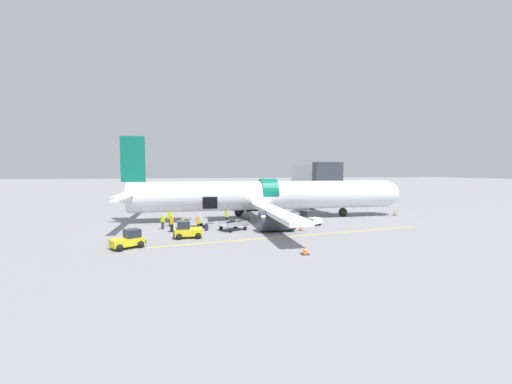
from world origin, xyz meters
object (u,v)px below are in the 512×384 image
(ground_crew_loader_a, at_px, (172,223))
(ground_crew_helper, at_px, (170,218))
(baggage_cart_loading, at_px, (195,223))
(baggage_tug_mid, at_px, (309,219))
(ground_crew_supervisor, at_px, (198,223))
(baggage_cart_queued, at_px, (234,225))
(suitcase_on_tarmac_upright, at_px, (206,228))
(ground_crew_marshal, at_px, (182,225))
(baggage_tug_lead, at_px, (187,231))
(airplane, at_px, (264,196))
(baggage_tug_rear, at_px, (129,240))
(ground_crew_driver, at_px, (227,216))
(ground_crew_loader_b, at_px, (163,221))

(ground_crew_loader_a, relative_size, ground_crew_helper, 0.92)
(baggage_cart_loading, relative_size, ground_crew_helper, 1.93)
(baggage_tug_mid, distance_m, ground_crew_supervisor, 12.55)
(baggage_cart_queued, xyz_separation_m, suitcase_on_tarmac_upright, (-2.77, 0.27, -0.21))
(ground_crew_loader_a, bearing_deg, ground_crew_marshal, -34.21)
(baggage_cart_loading, relative_size, ground_crew_loader_a, 2.10)
(baggage_tug_lead, distance_m, ground_crew_supervisor, 3.08)
(airplane, distance_m, baggage_cart_loading, 10.14)
(suitcase_on_tarmac_upright, bearing_deg, ground_crew_marshal, -160.69)
(baggage_cart_loading, height_order, ground_crew_supervisor, ground_crew_supervisor)
(baggage_cart_queued, bearing_deg, ground_crew_marshal, -173.81)
(airplane, height_order, ground_crew_helper, airplane)
(ground_crew_loader_a, distance_m, suitcase_on_tarmac_upright, 3.47)
(suitcase_on_tarmac_upright, bearing_deg, airplane, 40.77)
(baggage_tug_lead, xyz_separation_m, ground_crew_marshal, (-0.49, 2.32, 0.18))
(baggage_tug_rear, bearing_deg, baggage_cart_loading, 57.48)
(baggage_tug_mid, relative_size, ground_crew_driver, 1.82)
(ground_crew_marshal, height_order, suitcase_on_tarmac_upright, ground_crew_marshal)
(baggage_tug_mid, bearing_deg, baggage_tug_rear, -157.39)
(baggage_cart_loading, relative_size, suitcase_on_tarmac_upright, 4.76)
(ground_crew_supervisor, xyz_separation_m, ground_crew_helper, (-2.95, 3.54, 0.11))
(baggage_tug_lead, relative_size, ground_crew_helper, 1.41)
(ground_crew_loader_b, xyz_separation_m, ground_crew_driver, (6.95, 2.26, 0.03))
(ground_crew_supervisor, bearing_deg, baggage_cart_loading, 98.11)
(baggage_tug_mid, relative_size, baggage_cart_loading, 0.84)
(ground_crew_driver, height_order, ground_crew_marshal, ground_crew_driver)
(baggage_cart_queued, bearing_deg, baggage_tug_rear, -147.32)
(suitcase_on_tarmac_upright, bearing_deg, baggage_tug_mid, 6.66)
(suitcase_on_tarmac_upright, bearing_deg, ground_crew_helper, 139.04)
(ground_crew_driver, bearing_deg, ground_crew_helper, -173.82)
(ground_crew_supervisor, height_order, suitcase_on_tarmac_upright, ground_crew_supervisor)
(baggage_tug_lead, height_order, ground_crew_loader_a, ground_crew_loader_a)
(ground_crew_loader_b, bearing_deg, ground_crew_driver, 18.04)
(baggage_tug_lead, bearing_deg, ground_crew_supervisor, 69.94)
(airplane, height_order, baggage_tug_rear, airplane)
(ground_crew_marshal, bearing_deg, baggage_tug_lead, -77.98)
(baggage_cart_loading, distance_m, ground_crew_loader_a, 3.16)
(baggage_tug_rear, distance_m, ground_crew_marshal, 6.65)
(airplane, distance_m, baggage_cart_queued, 8.71)
(baggage_tug_mid, height_order, ground_crew_helper, ground_crew_helper)
(ground_crew_loader_b, bearing_deg, baggage_tug_rear, -103.83)
(airplane, distance_m, suitcase_on_tarmac_upright, 10.38)
(airplane, xyz_separation_m, ground_crew_driver, (-5.11, -2.61, -2.04))
(baggage_tug_lead, relative_size, baggage_cart_loading, 0.73)
(baggage_tug_rear, xyz_separation_m, ground_crew_helper, (2.60, 9.41, 0.35))
(baggage_tug_lead, xyz_separation_m, ground_crew_loader_a, (-1.55, 3.04, 0.22))
(baggage_cart_queued, distance_m, ground_crew_loader_a, 6.20)
(ground_crew_loader_b, relative_size, ground_crew_marshal, 0.98)
(ground_crew_loader_b, distance_m, ground_crew_supervisor, 4.12)
(suitcase_on_tarmac_upright, bearing_deg, baggage_tug_rear, -136.08)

